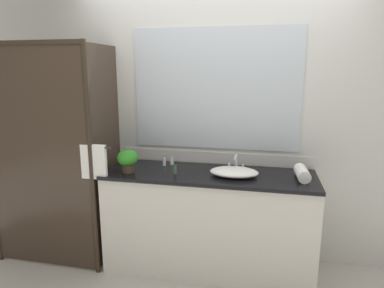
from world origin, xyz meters
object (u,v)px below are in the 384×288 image
amenity_bottle_body_wash (172,161)px  amenity_bottle_conditioner (175,170)px  sink_basin (234,172)px  rolled_towel_near_edge (302,173)px  amenity_bottle_lotion (164,161)px  faucet (236,165)px  potted_plant (128,159)px

amenity_bottle_body_wash → amenity_bottle_conditioner: bearing=-69.5°
sink_basin → rolled_towel_near_edge: size_ratio=1.59×
sink_basin → amenity_bottle_lotion: amenity_bottle_lotion is taller
amenity_bottle_lotion → amenity_bottle_body_wash: size_ratio=1.29×
amenity_bottle_lotion → rolled_towel_near_edge: 1.21m
amenity_bottle_body_wash → faucet: bearing=-6.0°
rolled_towel_near_edge → sink_basin: bearing=-176.4°
sink_basin → amenity_bottle_lotion: bearing=164.5°
potted_plant → amenity_bottle_lotion: 0.37m
potted_plant → amenity_bottle_conditioner: (0.41, 0.03, -0.08)m
faucet → amenity_bottle_conditioner: (-0.49, -0.22, -0.01)m
sink_basin → amenity_bottle_conditioner: size_ratio=5.02×
faucet → rolled_towel_near_edge: 0.56m
potted_plant → amenity_bottle_lotion: size_ratio=2.00×
potted_plant → faucet: bearing=15.0°
amenity_bottle_conditioner → amenity_bottle_lotion: size_ratio=0.82×
sink_basin → amenity_bottle_body_wash: amenity_bottle_body_wash is taller
faucet → potted_plant: bearing=-165.0°
amenity_bottle_lotion → potted_plant: bearing=-133.8°
amenity_bottle_conditioner → potted_plant: bearing=-176.4°
faucet → amenity_bottle_body_wash: faucet is taller
faucet → potted_plant: size_ratio=0.86×
faucet → amenity_bottle_body_wash: bearing=174.0°
amenity_bottle_conditioner → rolled_towel_near_edge: 1.04m
amenity_bottle_lotion → rolled_towel_near_edge: (1.20, -0.15, 0.00)m
amenity_bottle_lotion → rolled_towel_near_edge: bearing=-7.0°
sink_basin → amenity_bottle_conditioner: bearing=-174.0°
faucet → amenity_bottle_body_wash: 0.60m
amenity_bottle_lotion → rolled_towel_near_edge: rolled_towel_near_edge is taller
faucet → amenity_bottle_conditioner: faucet is taller
rolled_towel_near_edge → amenity_bottle_conditioner: bearing=-175.3°
amenity_bottle_body_wash → rolled_towel_near_edge: bearing=-9.6°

